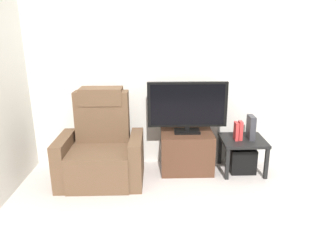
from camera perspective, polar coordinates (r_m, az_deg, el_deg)
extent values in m
plane|color=#BCB2AD|center=(3.47, 2.19, -13.61)|extent=(6.40, 6.40, 0.00)
cube|color=silver|center=(4.13, 1.27, 10.66)|extent=(6.40, 0.06, 2.60)
cube|color=#4C2D1E|center=(4.11, 3.34, -4.55)|extent=(0.65, 0.49, 0.50)
cube|color=black|center=(3.85, 3.68, -4.48)|extent=(0.60, 0.02, 0.02)
cube|color=black|center=(3.89, 3.62, -3.73)|extent=(0.34, 0.11, 0.04)
cube|color=black|center=(4.03, 3.38, -0.93)|extent=(0.32, 0.20, 0.03)
cube|color=black|center=(4.02, 3.39, -0.39)|extent=(0.06, 0.04, 0.05)
cube|color=black|center=(3.94, 3.47, 3.83)|extent=(0.98, 0.05, 0.56)
cube|color=black|center=(3.91, 3.51, 3.74)|extent=(0.90, 0.01, 0.50)
cube|color=brown|center=(3.91, -11.75, -6.76)|extent=(0.70, 0.72, 0.42)
cube|color=brown|center=(3.99, -11.59, 1.68)|extent=(0.64, 0.20, 0.62)
cube|color=brown|center=(3.94, -11.77, 5.25)|extent=(0.50, 0.26, 0.20)
cube|color=brown|center=(3.98, -17.82, -5.75)|extent=(0.14, 0.68, 0.56)
cube|color=brown|center=(3.83, -5.59, -5.83)|extent=(0.14, 0.68, 0.56)
cube|color=black|center=(4.13, 13.18, -2.49)|extent=(0.54, 0.54, 0.04)
cube|color=black|center=(3.94, 10.48, -6.68)|extent=(0.04, 0.04, 0.39)
cube|color=black|center=(4.07, 17.08, -6.40)|extent=(0.04, 0.04, 0.39)
cube|color=black|center=(4.37, 9.18, -4.13)|extent=(0.04, 0.04, 0.39)
cube|color=black|center=(4.49, 15.17, -3.96)|extent=(0.04, 0.04, 0.39)
cube|color=black|center=(4.23, 12.94, -5.74)|extent=(0.31, 0.31, 0.31)
cube|color=red|center=(4.05, 12.02, -0.89)|extent=(0.04, 0.13, 0.22)
cube|color=red|center=(4.06, 12.72, -0.79)|extent=(0.04, 0.10, 0.24)
cube|color=#333338|center=(4.12, 14.52, -0.24)|extent=(0.07, 0.20, 0.30)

